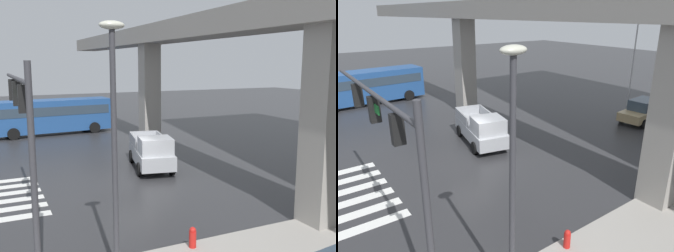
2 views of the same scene
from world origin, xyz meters
TOP-DOWN VIEW (x-y plane):
  - ground_plane at (0.00, 0.00)m, footprint 120.00×120.00m
  - crosswalk_stripes at (-0.00, -6.01)m, footprint 6.05×2.80m
  - elevated_overpass at (0.00, 4.45)m, footprint 55.67×2.22m
  - sidewalk_east at (9.85, 2.00)m, footprint 4.00×36.00m
  - pickup_truck at (-1.73, 1.79)m, footprint 5.38×2.92m
  - city_bus at (-16.00, -1.97)m, footprint 3.30×10.94m
  - sedan_tan at (1.63, 14.10)m, footprint 2.26×4.44m
  - traffic_signal_mast at (5.49, -5.75)m, footprint 8.69×0.32m
  - street_lamp_near_corner at (8.65, -3.65)m, footprint 0.44×0.70m
  - fire_hydrant at (8.25, -0.94)m, footprint 0.24×0.24m
  - flagpole at (-1.54, 17.11)m, footprint 1.16×0.12m

SIDE VIEW (x-z plane):
  - ground_plane at x=0.00m, z-range 0.00..0.00m
  - crosswalk_stripes at x=0.00m, z-range 0.00..0.01m
  - sidewalk_east at x=9.85m, z-range 0.00..0.15m
  - fire_hydrant at x=8.25m, z-range 0.01..0.86m
  - sedan_tan at x=1.63m, z-range -0.01..1.71m
  - pickup_truck at x=-1.73m, z-range -0.05..2.03m
  - city_bus at x=-16.00m, z-range 0.23..3.22m
  - street_lamp_near_corner at x=8.65m, z-range 0.94..8.18m
  - traffic_signal_mast at x=5.49m, z-range 1.46..7.66m
  - flagpole at x=-1.54m, z-range 0.83..12.76m
  - elevated_overpass at x=0.00m, z-range 3.11..11.81m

